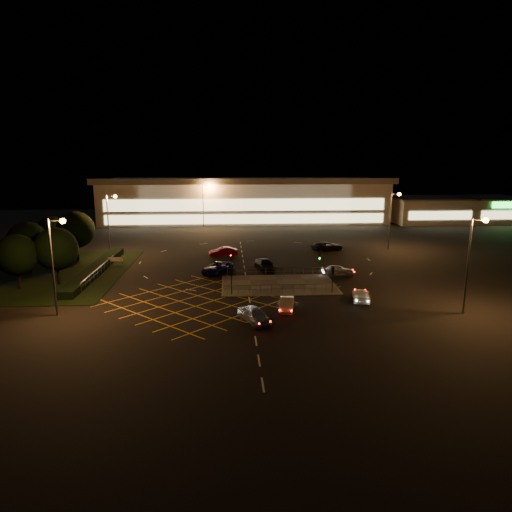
{
  "coord_description": "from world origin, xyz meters",
  "views": [
    {
      "loc": [
        -4.33,
        -57.74,
        15.76
      ],
      "look_at": [
        -0.34,
        6.52,
        2.0
      ],
      "focal_mm": 32.0,
      "sensor_mm": 36.0,
      "label": 1
    }
  ],
  "objects": [
    {
      "name": "signal_nw",
      "position": [
        -4.0,
        1.99,
        2.37
      ],
      "size": [
        0.28,
        0.3,
        3.15
      ],
      "color": "black",
      "rests_on": "pedestrian_island"
    },
    {
      "name": "car_approach_white",
      "position": [
        10.6,
        -9.13,
        0.66
      ],
      "size": [
        2.82,
        4.85,
        1.32
      ],
      "primitive_type": "imported",
      "rotation": [
        0.0,
        0.0,
        2.92
      ],
      "color": "white",
      "rests_on": "ground"
    },
    {
      "name": "ground",
      "position": [
        0.0,
        0.0,
        0.0
      ],
      "size": [
        180.0,
        180.0,
        0.0
      ],
      "primitive_type": "plane",
      "color": "black",
      "rests_on": "ground"
    },
    {
      "name": "tree_a",
      "position": [
        -30.0,
        -2.0,
        4.33
      ],
      "size": [
        5.04,
        5.04,
        6.86
      ],
      "color": "black",
      "rests_on": "ground"
    },
    {
      "name": "tree_d",
      "position": [
        -34.0,
        20.0,
        4.02
      ],
      "size": [
        4.68,
        4.68,
        6.37
      ],
      "color": "black",
      "rests_on": "ground"
    },
    {
      "name": "signal_sw",
      "position": [
        -4.0,
        -5.99,
        2.37
      ],
      "size": [
        0.28,
        0.3,
        3.15
      ],
      "rotation": [
        0.0,
        0.0,
        3.14
      ],
      "color": "black",
      "rests_on": "pedestrian_island"
    },
    {
      "name": "hedge",
      "position": [
        -23.0,
        6.0,
        0.5
      ],
      "size": [
        2.0,
        26.0,
        1.0
      ],
      "primitive_type": "cube",
      "color": "black",
      "rests_on": "ground"
    },
    {
      "name": "streetlight_nw",
      "position": [
        -23.56,
        18.0,
        6.56
      ],
      "size": [
        1.78,
        0.56,
        10.03
      ],
      "color": "slate",
      "rests_on": "ground"
    },
    {
      "name": "car_circ_red",
      "position": [
        -5.15,
        15.92,
        0.77
      ],
      "size": [
        4.89,
        2.62,
        1.53
      ],
      "primitive_type": "imported",
      "rotation": [
        0.0,
        0.0,
        4.94
      ],
      "color": "maroon",
      "rests_on": "ground"
    },
    {
      "name": "car_queue_white",
      "position": [
        1.76,
        -11.87,
        0.67
      ],
      "size": [
        2.09,
        4.22,
        1.33
      ],
      "primitive_type": "imported",
      "rotation": [
        0.0,
        0.0,
        6.11
      ],
      "color": "silver",
      "rests_on": "ground"
    },
    {
      "name": "car_right_silver",
      "position": [
        10.73,
        2.23,
        0.75
      ],
      "size": [
        4.48,
        2.03,
        1.49
      ],
      "primitive_type": "imported",
      "rotation": [
        0.0,
        0.0,
        1.51
      ],
      "color": "#A6A9AD",
      "rests_on": "ground"
    },
    {
      "name": "car_left_blue",
      "position": [
        -5.94,
        4.55,
        0.78
      ],
      "size": [
        4.98,
        6.2,
        1.57
      ],
      "primitive_type": "imported",
      "rotation": [
        0.0,
        0.0,
        5.79
      ],
      "color": "#0B0C47",
      "rests_on": "ground"
    },
    {
      "name": "car_far_dkgrey",
      "position": [
        0.95,
        6.13,
        0.77
      ],
      "size": [
        3.27,
        5.63,
        1.53
      ],
      "primitive_type": "imported",
      "rotation": [
        0.0,
        0.0,
        0.22
      ],
      "color": "black",
      "rests_on": "ground"
    },
    {
      "name": "streetlight_far_right",
      "position": [
        30.44,
        50.0,
        6.56
      ],
      "size": [
        1.78,
        0.56,
        10.03
      ],
      "color": "slate",
      "rests_on": "ground"
    },
    {
      "name": "supermarket",
      "position": [
        0.0,
        61.95,
        5.31
      ],
      "size": [
        72.0,
        26.5,
        10.5
      ],
      "color": "beige",
      "rests_on": "ground"
    },
    {
      "name": "retail_unit_a",
      "position": [
        46.0,
        53.97,
        3.21
      ],
      "size": [
        18.8,
        14.8,
        6.35
      ],
      "color": "beige",
      "rests_on": "ground"
    },
    {
      "name": "retail_unit_b",
      "position": [
        62.0,
        53.96,
        3.22
      ],
      "size": [
        14.8,
        14.8,
        6.35
      ],
      "color": "beige",
      "rests_on": "ground"
    },
    {
      "name": "tree_b",
      "position": [
        -32.0,
        6.0,
        4.64
      ],
      "size": [
        5.4,
        5.4,
        7.35
      ],
      "color": "black",
      "rests_on": "ground"
    },
    {
      "name": "grass_verge",
      "position": [
        -28.0,
        6.0,
        0.04
      ],
      "size": [
        18.0,
        30.0,
        0.08
      ],
      "primitive_type": "cube",
      "color": "black",
      "rests_on": "ground"
    },
    {
      "name": "pedestrian_island",
      "position": [
        2.0,
        -2.0,
        0.06
      ],
      "size": [
        14.0,
        9.0,
        0.12
      ],
      "primitive_type": "cube",
      "color": "#4C4944",
      "rests_on": "ground"
    },
    {
      "name": "car_east_grey",
      "position": [
        13.02,
        19.57,
        0.78
      ],
      "size": [
        6.13,
        4.29,
        1.55
      ],
      "primitive_type": "imported",
      "rotation": [
        0.0,
        0.0,
        1.91
      ],
      "color": "black",
      "rests_on": "ground"
    },
    {
      "name": "tree_c",
      "position": [
        -28.0,
        14.0,
        4.95
      ],
      "size": [
        5.76,
        5.76,
        7.84
      ],
      "color": "black",
      "rests_on": "ground"
    },
    {
      "name": "streetlight_sw",
      "position": [
        -21.56,
        -12.0,
        6.56
      ],
      "size": [
        1.78,
        0.56,
        10.03
      ],
      "color": "slate",
      "rests_on": "ground"
    },
    {
      "name": "car_near_silver",
      "position": [
        -1.87,
        -15.41,
        0.79
      ],
      "size": [
        3.6,
        4.97,
        1.57
      ],
      "primitive_type": "imported",
      "rotation": [
        0.0,
        0.0,
        0.43
      ],
      "color": "#B1B4B9",
      "rests_on": "ground"
    },
    {
      "name": "streetlight_ne",
      "position": [
        24.44,
        20.0,
        6.56
      ],
      "size": [
        1.78,
        0.56,
        10.03
      ],
      "color": "slate",
      "rests_on": "ground"
    },
    {
      "name": "streetlight_far_left",
      "position": [
        -9.56,
        48.0,
        6.56
      ],
      "size": [
        1.78,
        0.56,
        10.03
      ],
      "color": "slate",
      "rests_on": "ground"
    },
    {
      "name": "tree_e",
      "position": [
        -26.0,
        0.0,
        4.64
      ],
      "size": [
        5.4,
        5.4,
        7.35
      ],
      "color": "black",
      "rests_on": "ground"
    },
    {
      "name": "signal_se",
      "position": [
        8.0,
        -5.99,
        2.37
      ],
      "size": [
        0.28,
        0.3,
        3.15
      ],
      "rotation": [
        0.0,
        0.0,
        3.14
      ],
      "color": "black",
      "rests_on": "pedestrian_island"
    },
    {
      "name": "streetlight_se",
      "position": [
        20.44,
        -14.0,
        6.56
      ],
      "size": [
        1.78,
        0.56,
        10.03
      ],
      "color": "slate",
      "rests_on": "ground"
    },
    {
      "name": "signal_ne",
      "position": [
        8.0,
        1.99,
        2.37
      ],
      "size": [
        0.28,
        0.3,
        3.15
      ],
      "color": "black",
      "rests_on": "pedestrian_island"
    }
  ]
}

